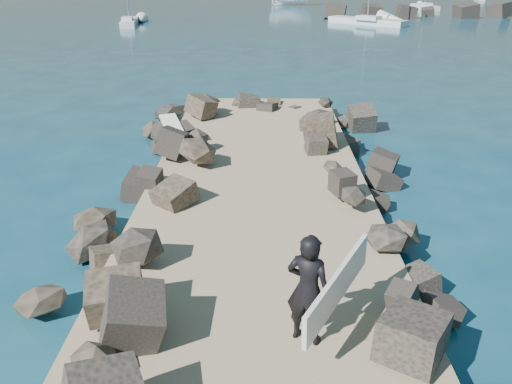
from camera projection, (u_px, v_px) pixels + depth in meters
ground at (257, 230)px, 12.53m from camera, size 800.00×800.00×0.00m
jetty at (255, 263)px, 10.59m from camera, size 6.00×26.00×0.60m
riprap_left at (124, 242)px, 11.00m from camera, size 2.60×22.00×1.00m
riprap_right at (388, 244)px, 10.93m from camera, size 2.60×22.00×1.00m
surfboard_resting at (175, 134)px, 16.23m from camera, size 1.35×2.27×0.07m
surfer_with_board at (312, 289)px, 7.63m from camera, size 1.48×2.08×1.90m
sailboat_a at (129, 22)px, 53.55m from camera, size 2.54×6.89×8.17m
sailboat_d at (425, 7)px, 72.18m from camera, size 2.71×6.37×7.60m
sailboat_c at (367, 21)px, 54.43m from camera, size 8.02×7.29×10.54m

